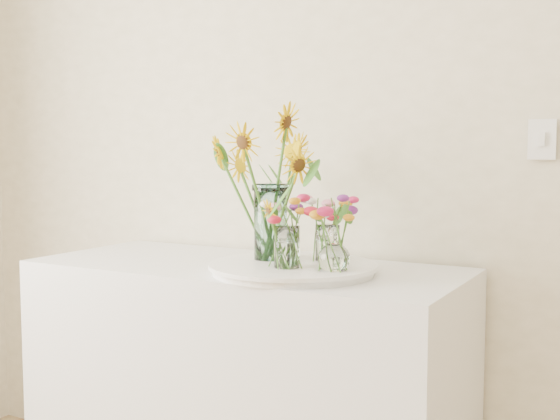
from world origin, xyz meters
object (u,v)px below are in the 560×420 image
object	(u,v)px
small_vase_b	(334,249)
small_vase_c	(326,243)
mason_jar	(271,222)
tray	(293,269)
counter	(246,400)
small_vase_a	(287,248)

from	to	relation	value
small_vase_b	small_vase_c	xyz separation A→B (m)	(-0.09, 0.15, -0.01)
mason_jar	small_vase_b	distance (m)	0.27
tray	mason_jar	xyz separation A→B (m)	(-0.10, 0.04, 0.13)
counter	small_vase_b	bearing A→B (deg)	-17.55
mason_jar	small_vase_c	xyz separation A→B (m)	(0.16, 0.06, -0.06)
counter	tray	world-z (taller)	tray
counter	mason_jar	bearing A→B (deg)	-14.90
tray	mason_jar	size ratio (longest dim) A/B	2.00
counter	mason_jar	world-z (taller)	mason_jar
counter	small_vase_c	bearing A→B (deg)	6.86
tray	small_vase_a	xyz separation A→B (m)	(0.02, -0.07, 0.08)
small_vase_b	small_vase_a	bearing A→B (deg)	-168.39
tray	small_vase_c	xyz separation A→B (m)	(0.06, 0.10, 0.07)
mason_jar	small_vase_c	size ratio (longest dim) A/B	2.07
counter	small_vase_b	distance (m)	0.67
tray	mason_jar	bearing A→B (deg)	158.31
small_vase_a	small_vase_c	size ratio (longest dim) A/B	1.09
mason_jar	tray	bearing A→B (deg)	-21.69
tray	counter	bearing A→B (deg)	161.84
small_vase_a	small_vase_c	xyz separation A→B (m)	(0.04, 0.18, -0.01)
tray	small_vase_c	world-z (taller)	small_vase_c
counter	small_vase_c	world-z (taller)	small_vase_c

